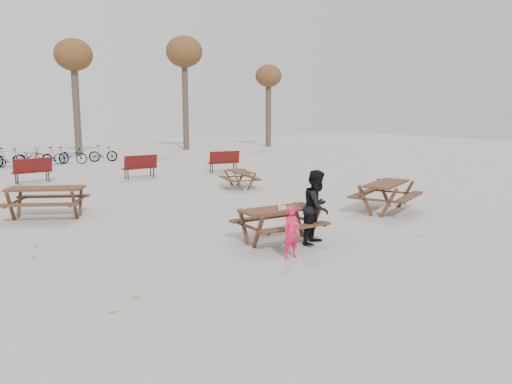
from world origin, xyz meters
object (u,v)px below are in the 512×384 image
picnic_table_east (386,197)px  picnic_table_north (47,203)px  main_picnic_table (279,216)px  adult (317,207)px  child (292,232)px  soda_bottle (279,207)px  picnic_table_far (240,179)px  food_tray (283,208)px

picnic_table_east → picnic_table_north: (-8.62, 4.26, -0.00)m
main_picnic_table → adult: (0.63, -0.55, 0.24)m
child → picnic_table_east: 5.58m
soda_bottle → picnic_table_far: bearing=66.2°
main_picnic_table → picnic_table_east: size_ratio=0.90×
adult → picnic_table_north: (-4.67, 5.97, -0.40)m
main_picnic_table → picnic_table_north: (-4.04, 5.42, -0.16)m
picnic_table_far → picnic_table_east: bearing=-154.9°
main_picnic_table → food_tray: food_tray is taller
main_picnic_table → child: (-0.50, -1.16, -0.06)m
main_picnic_table → picnic_table_north: 6.76m
adult → picnic_table_far: bearing=42.1°
picnic_table_east → picnic_table_north: size_ratio=1.01×
adult → child: bearing=178.4°
child → picnic_table_north: size_ratio=0.53×
food_tray → adult: bearing=-35.1°
main_picnic_table → picnic_table_north: size_ratio=0.90×
main_picnic_table → soda_bottle: soda_bottle is taller
soda_bottle → adult: (0.76, -0.36, -0.02)m
soda_bottle → food_tray: bearing=27.4°
food_tray → picnic_table_far: food_tray is taller
adult → picnic_table_east: (3.95, 1.71, -0.40)m
food_tray → picnic_table_far: bearing=66.9°
child → food_tray: bearing=62.0°
child → picnic_table_far: (3.67, 8.46, -0.20)m
main_picnic_table → child: size_ratio=1.69×
child → picnic_table_east: bearing=22.6°
adult → picnic_table_north: size_ratio=0.83×
main_picnic_table → child: child is taller
main_picnic_table → soda_bottle: bearing=-124.7°
soda_bottle → picnic_table_far: (3.30, 7.49, -0.52)m
child → adult: (1.13, 0.61, 0.30)m
main_picnic_table → soda_bottle: 0.35m
picnic_table_east → main_picnic_table: bearing=167.9°
picnic_table_east → picnic_table_north: picnic_table_east is taller
food_tray → soda_bottle: 0.17m
soda_bottle → picnic_table_north: (-3.90, 5.61, -0.42)m
adult → picnic_table_east: 4.32m
adult → picnic_table_north: bearing=98.0°
main_picnic_table → picnic_table_east: picnic_table_east is taller
child → picnic_table_north: (-3.54, 6.58, -0.10)m
main_picnic_table → food_tray: 0.24m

